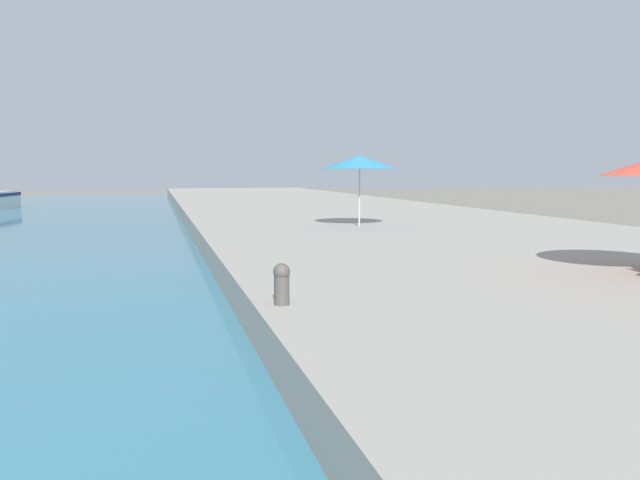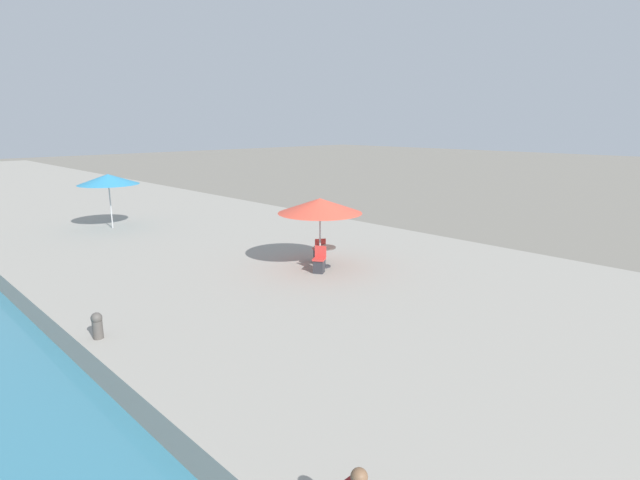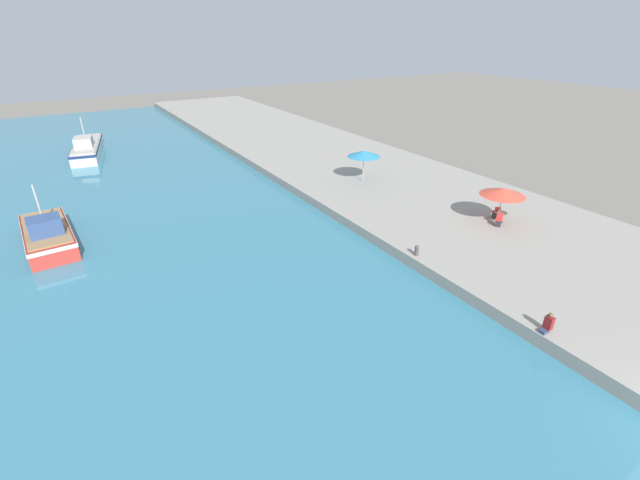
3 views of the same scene
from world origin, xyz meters
The scene contains 10 objects.
quay_promenade centered at (8.00, 37.00, 0.37)m, with size 16.00×90.00×0.73m.
fishing_boat_near centered at (-18.06, 28.70, 0.85)m, with size 3.15×7.27×4.12m.
fishing_boat_mid centered at (-13.58, 51.90, 0.85)m, with size 4.33×11.03×4.11m.
cafe_umbrella_pink centered at (8.50, 15.02, 2.96)m, with size 2.97×2.97×2.49m.
cafe_umbrella_white centered at (5.94, 27.09, 3.13)m, with size 2.86×2.86×2.65m.
cafe_table centered at (8.64, 14.92, 1.26)m, with size 0.80×0.80×0.74m.
cafe_chair_left centered at (8.02, 14.56, 1.06)m, with size 0.57×0.56×0.91m.
cafe_chair_right centered at (8.98, 15.56, 1.06)m, with size 0.56×0.57×0.91m.
person_at_quay centered at (0.44, 6.07, 1.16)m, with size 0.53×0.36×0.97m.
mooring_bollard centered at (0.43, 14.35, 1.08)m, with size 0.26×0.26×0.65m.
Camera 3 is at (-15.98, -1.63, 12.78)m, focal length 24.00 mm.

